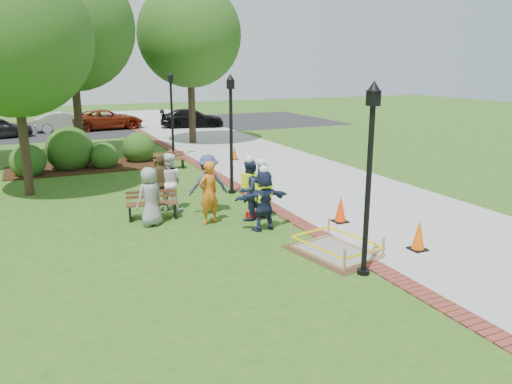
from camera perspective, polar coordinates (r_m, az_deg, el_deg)
name	(u,v)px	position (r m, az deg, el deg)	size (l,w,h in m)	color
ground	(258,240)	(13.43, 0.17, -5.52)	(100.00, 100.00, 0.00)	#285116
sidewalk	(266,161)	(24.24, 1.10, 3.54)	(6.00, 60.00, 0.02)	#9E9E99
brick_edging	(202,167)	(23.05, -6.23, 2.90)	(0.50, 60.00, 0.03)	maroon
mulch_bed	(89,167)	(24.03, -18.58, 2.71)	(7.00, 3.00, 0.05)	#381E0F
parking_lot	(107,127)	(39.11, -16.64, 7.09)	(36.00, 12.00, 0.01)	black
wet_concrete_pad	(336,244)	(12.62, 9.10, -5.91)	(2.10, 2.58, 0.55)	#47331E
bench_near	(153,210)	(15.52, -11.73, -2.03)	(1.62, 0.79, 0.84)	brown
bench_far	(169,164)	(22.81, -9.87, 3.22)	(1.42, 0.61, 0.74)	brown
cone_front	(419,236)	(13.23, 18.10, -4.77)	(0.41, 0.41, 0.82)	black
cone_back	(341,210)	(14.98, 9.64, -2.01)	(0.42, 0.42, 0.82)	black
cone_far	(234,153)	(24.63, -2.48, 4.46)	(0.35, 0.35, 0.68)	black
toolbox	(254,215)	(15.26, -0.28, -2.62)	(0.44, 0.24, 0.22)	#AB0E0D
lamp_near	(369,166)	(10.89, 12.84, 2.95)	(0.28, 0.28, 4.26)	black
lamp_mid	(231,125)	(17.84, -2.87, 7.64)	(0.28, 0.28, 4.26)	black
lamp_far	(172,108)	(25.42, -9.62, 9.47)	(0.28, 0.28, 4.26)	black
tree_left	(12,38)	(19.27, -26.12, 15.57)	(5.34, 5.34, 8.12)	#3D2D1E
tree_back	(70,27)	(26.68, -20.46, 17.24)	(6.12, 6.12, 9.37)	#3D2D1E
tree_right	(190,35)	(29.97, -7.61, 17.36)	(5.93, 5.93, 9.17)	#3D2D1E
shrub_a	(29,176)	(23.19, -24.47, 1.71)	(1.46, 1.46, 1.46)	#214513
shrub_b	(71,169)	(24.03, -20.36, 2.51)	(2.06, 2.06, 2.06)	#214513
shrub_c	(105,168)	(23.74, -16.86, 2.66)	(1.27, 1.27, 1.27)	#214513
shrub_d	(139,161)	(24.88, -13.18, 3.42)	(1.55, 1.55, 1.55)	#214513
shrub_e	(78,165)	(24.90, -19.65, 2.96)	(1.01, 1.01, 1.01)	#214513
casual_person_a	(150,197)	(14.72, -12.03, -0.53)	(0.65, 0.54, 1.73)	gray
casual_person_b	(209,193)	(14.63, -5.43, -0.08)	(0.69, 0.57, 1.87)	#D06618
casual_person_c	(169,182)	(16.14, -9.91, 1.13)	(0.71, 0.65, 1.86)	white
casual_person_d	(162,183)	(16.05, -10.73, 0.97)	(0.63, 0.45, 1.84)	brown
casual_person_e	(208,184)	(15.65, -5.48, 0.88)	(0.64, 0.46, 1.87)	#373C60
hivis_worker_a	(264,198)	(13.98, 0.88, -0.70)	(0.56, 0.36, 1.88)	#171D3D
hivis_worker_b	(261,189)	(14.96, 0.58, 0.29)	(0.66, 0.61, 1.87)	#1C2349
hivis_worker_c	(249,188)	(14.93, -0.80, 0.43)	(0.69, 0.62, 1.97)	#17273B
parked_car_b	(67,132)	(37.58, -20.75, 6.48)	(4.57, 1.99, 1.49)	silver
parked_car_c	(108,129)	(38.02, -16.60, 6.89)	(4.73, 2.06, 1.54)	maroon
parked_car_d	(192,127)	(37.90, -7.30, 7.35)	(4.54, 1.97, 1.48)	black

